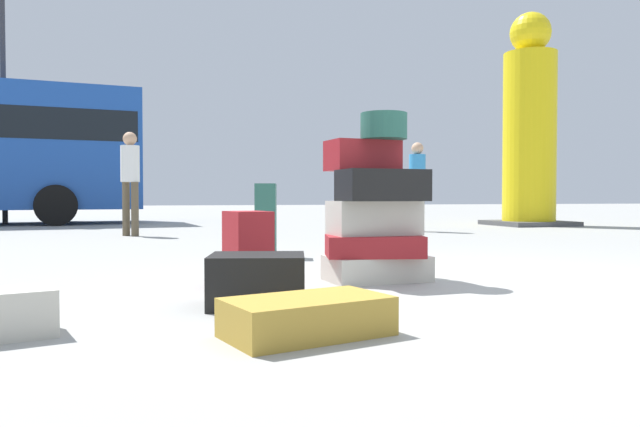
{
  "coord_description": "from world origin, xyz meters",
  "views": [
    {
      "loc": [
        -2.09,
        -3.8,
        0.64
      ],
      "look_at": [
        -0.46,
        2.09,
        0.47
      ],
      "focal_mm": 33.5,
      "sensor_mm": 36.0,
      "label": 1
    }
  ],
  "objects_px": {
    "suitcase_tan_left_side": "(307,317)",
    "suitcase_black_behind_tower": "(257,280)",
    "suitcase_teal_upright_blue": "(266,220)",
    "yellow_dummy_statue": "(529,131)",
    "suitcase_maroon_foreground_far": "(248,249)",
    "person_bearded_onlooker": "(417,178)",
    "lamp_post": "(3,62)",
    "person_tourist_with_camera": "(130,174)",
    "suitcase_tower": "(375,211)"
  },
  "relations": [
    {
      "from": "suitcase_teal_upright_blue",
      "to": "person_bearded_onlooker",
      "type": "relative_size",
      "value": 0.48
    },
    {
      "from": "suitcase_black_behind_tower",
      "to": "yellow_dummy_statue",
      "type": "bearing_deg",
      "value": 60.57
    },
    {
      "from": "suitcase_tan_left_side",
      "to": "lamp_post",
      "type": "relative_size",
      "value": 0.13
    },
    {
      "from": "suitcase_tan_left_side",
      "to": "person_bearded_onlooker",
      "type": "bearing_deg",
      "value": 46.26
    },
    {
      "from": "person_bearded_onlooker",
      "to": "lamp_post",
      "type": "bearing_deg",
      "value": -74.94
    },
    {
      "from": "suitcase_tower",
      "to": "suitcase_teal_upright_blue",
      "type": "xyz_separation_m",
      "value": [
        -0.48,
        1.99,
        -0.14
      ]
    },
    {
      "from": "suitcase_maroon_foreground_far",
      "to": "lamp_post",
      "type": "relative_size",
      "value": 0.1
    },
    {
      "from": "person_bearded_onlooker",
      "to": "lamp_post",
      "type": "distance_m",
      "value": 9.91
    },
    {
      "from": "suitcase_tower",
      "to": "person_bearded_onlooker",
      "type": "relative_size",
      "value": 0.78
    },
    {
      "from": "suitcase_tower",
      "to": "yellow_dummy_statue",
      "type": "distance_m",
      "value": 9.81
    },
    {
      "from": "suitcase_tower",
      "to": "suitcase_tan_left_side",
      "type": "relative_size",
      "value": 1.72
    },
    {
      "from": "suitcase_maroon_foreground_far",
      "to": "yellow_dummy_statue",
      "type": "distance_m",
      "value": 10.53
    },
    {
      "from": "suitcase_tan_left_side",
      "to": "suitcase_teal_upright_blue",
      "type": "distance_m",
      "value": 3.64
    },
    {
      "from": "suitcase_black_behind_tower",
      "to": "suitcase_tower",
      "type": "bearing_deg",
      "value": 51.16
    },
    {
      "from": "person_bearded_onlooker",
      "to": "person_tourist_with_camera",
      "type": "distance_m",
      "value": 5.03
    },
    {
      "from": "suitcase_black_behind_tower",
      "to": "suitcase_maroon_foreground_far",
      "type": "relative_size",
      "value": 1.02
    },
    {
      "from": "person_bearded_onlooker",
      "to": "yellow_dummy_statue",
      "type": "xyz_separation_m",
      "value": [
        3.37,
        1.46,
        1.12
      ]
    },
    {
      "from": "yellow_dummy_statue",
      "to": "suitcase_tan_left_side",
      "type": "bearing_deg",
      "value": -129.55
    },
    {
      "from": "suitcase_black_behind_tower",
      "to": "yellow_dummy_statue",
      "type": "relative_size",
      "value": 0.12
    },
    {
      "from": "yellow_dummy_statue",
      "to": "suitcase_teal_upright_blue",
      "type": "bearing_deg",
      "value": -142.48
    },
    {
      "from": "yellow_dummy_statue",
      "to": "lamp_post",
      "type": "relative_size",
      "value": 0.83
    },
    {
      "from": "suitcase_tower",
      "to": "person_tourist_with_camera",
      "type": "bearing_deg",
      "value": 108.78
    },
    {
      "from": "suitcase_tan_left_side",
      "to": "suitcase_teal_upright_blue",
      "type": "relative_size",
      "value": 0.95
    },
    {
      "from": "person_bearded_onlooker",
      "to": "suitcase_black_behind_tower",
      "type": "bearing_deg",
      "value": 16.46
    },
    {
      "from": "suitcase_tower",
      "to": "suitcase_black_behind_tower",
      "type": "relative_size",
      "value": 2.32
    },
    {
      "from": "suitcase_tan_left_side",
      "to": "person_tourist_with_camera",
      "type": "relative_size",
      "value": 0.44
    },
    {
      "from": "suitcase_black_behind_tower",
      "to": "lamp_post",
      "type": "bearing_deg",
      "value": 121.57
    },
    {
      "from": "suitcase_tan_left_side",
      "to": "suitcase_maroon_foreground_far",
      "type": "height_order",
      "value": "suitcase_maroon_foreground_far"
    },
    {
      "from": "suitcase_maroon_foreground_far",
      "to": "person_bearded_onlooker",
      "type": "bearing_deg",
      "value": 41.98
    },
    {
      "from": "suitcase_tower",
      "to": "yellow_dummy_statue",
      "type": "xyz_separation_m",
      "value": [
        6.39,
        7.27,
        1.57
      ]
    },
    {
      "from": "suitcase_teal_upright_blue",
      "to": "suitcase_maroon_foreground_far",
      "type": "relative_size",
      "value": 1.45
    },
    {
      "from": "person_bearded_onlooker",
      "to": "person_tourist_with_camera",
      "type": "relative_size",
      "value": 0.97
    },
    {
      "from": "yellow_dummy_statue",
      "to": "person_bearded_onlooker",
      "type": "bearing_deg",
      "value": -156.54
    },
    {
      "from": "suitcase_tower",
      "to": "person_tourist_with_camera",
      "type": "xyz_separation_m",
      "value": [
        -2.0,
        5.89,
        0.48
      ]
    },
    {
      "from": "suitcase_black_behind_tower",
      "to": "suitcase_teal_upright_blue",
      "type": "height_order",
      "value": "suitcase_teal_upright_blue"
    },
    {
      "from": "suitcase_teal_upright_blue",
      "to": "yellow_dummy_statue",
      "type": "relative_size",
      "value": 0.17
    },
    {
      "from": "suitcase_teal_upright_blue",
      "to": "yellow_dummy_statue",
      "type": "xyz_separation_m",
      "value": [
        6.88,
        5.28,
        1.71
      ]
    },
    {
      "from": "suitcase_tower",
      "to": "suitcase_teal_upright_blue",
      "type": "distance_m",
      "value": 2.06
    },
    {
      "from": "suitcase_teal_upright_blue",
      "to": "suitcase_maroon_foreground_far",
      "type": "bearing_deg",
      "value": -89.95
    },
    {
      "from": "suitcase_tower",
      "to": "suitcase_maroon_foreground_far",
      "type": "relative_size",
      "value": 2.37
    },
    {
      "from": "lamp_post",
      "to": "suitcase_maroon_foreground_far",
      "type": "bearing_deg",
      "value": -70.05
    },
    {
      "from": "suitcase_black_behind_tower",
      "to": "person_tourist_with_camera",
      "type": "bearing_deg",
      "value": 111.32
    },
    {
      "from": "person_bearded_onlooker",
      "to": "suitcase_maroon_foreground_far",
      "type": "bearing_deg",
      "value": 13.52
    },
    {
      "from": "suitcase_maroon_foreground_far",
      "to": "yellow_dummy_statue",
      "type": "relative_size",
      "value": 0.11
    },
    {
      "from": "suitcase_tan_left_side",
      "to": "suitcase_teal_upright_blue",
      "type": "xyz_separation_m",
      "value": [
        0.46,
        3.6,
        0.3
      ]
    },
    {
      "from": "person_bearded_onlooker",
      "to": "suitcase_tower",
      "type": "bearing_deg",
      "value": 20.51
    },
    {
      "from": "suitcase_black_behind_tower",
      "to": "lamp_post",
      "type": "height_order",
      "value": "lamp_post"
    },
    {
      "from": "suitcase_maroon_foreground_far",
      "to": "suitcase_teal_upright_blue",
      "type": "bearing_deg",
      "value": 62.62
    },
    {
      "from": "suitcase_tan_left_side",
      "to": "suitcase_black_behind_tower",
      "type": "distance_m",
      "value": 0.8
    },
    {
      "from": "suitcase_teal_upright_blue",
      "to": "lamp_post",
      "type": "xyz_separation_m",
      "value": [
        -4.49,
        8.99,
        3.34
      ]
    }
  ]
}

